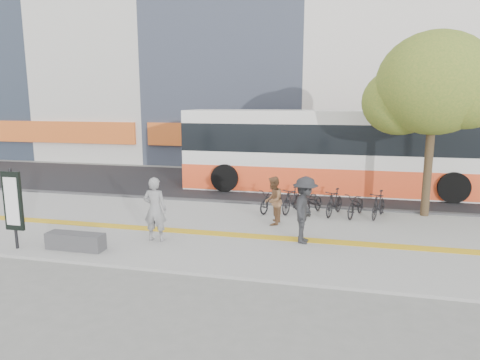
% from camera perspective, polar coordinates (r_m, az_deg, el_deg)
% --- Properties ---
extents(ground, '(120.00, 120.00, 0.00)m').
position_cam_1_polar(ground, '(12.43, -7.61, -8.55)').
color(ground, slate).
rests_on(ground, ground).
extents(sidewalk, '(40.00, 7.00, 0.08)m').
position_cam_1_polar(sidewalk, '(13.76, -5.39, -6.44)').
color(sidewalk, gray).
rests_on(sidewalk, ground).
extents(tactile_strip, '(40.00, 0.45, 0.01)m').
position_cam_1_polar(tactile_strip, '(13.29, -6.08, -6.86)').
color(tactile_strip, gold).
rests_on(tactile_strip, sidewalk).
extents(street, '(40.00, 8.00, 0.06)m').
position_cam_1_polar(street, '(20.79, 1.21, -0.62)').
color(street, black).
rests_on(street, ground).
extents(curb, '(40.00, 0.25, 0.14)m').
position_cam_1_polar(curb, '(16.98, -1.62, -3.01)').
color(curb, '#323234').
rests_on(curb, ground).
extents(bench, '(1.60, 0.45, 0.45)m').
position_cam_1_polar(bench, '(12.49, -20.98, -7.60)').
color(bench, '#323234').
rests_on(bench, sidewalk).
extents(signboard, '(0.55, 0.10, 2.20)m').
position_cam_1_polar(signboard, '(12.96, -27.92, -2.63)').
color(signboard, black).
rests_on(signboard, sidewalk).
extents(street_tree, '(4.40, 3.80, 6.31)m').
position_cam_1_polar(street_tree, '(16.05, 24.25, 11.30)').
color(street_tree, '#322416').
rests_on(street_tree, sidewalk).
extents(bus, '(13.35, 3.16, 3.55)m').
position_cam_1_polar(bus, '(19.59, 12.39, 3.50)').
color(bus, silver).
rests_on(bus, street).
extents(bicycle_row, '(4.67, 1.68, 0.92)m').
position_cam_1_polar(bicycle_row, '(15.37, 10.91, -2.93)').
color(bicycle_row, black).
rests_on(bicycle_row, sidewalk).
extents(seated_woman, '(0.69, 0.47, 1.85)m').
position_cam_1_polar(seated_woman, '(12.43, -11.21, -3.83)').
color(seated_woman, black).
rests_on(seated_woman, sidewalk).
extents(pedestrian_tan, '(0.64, 0.80, 1.57)m').
position_cam_1_polar(pedestrian_tan, '(13.88, 4.41, -2.75)').
color(pedestrian_tan, '#8C603F').
rests_on(pedestrian_tan, sidewalk).
extents(pedestrian_dark, '(0.80, 1.27, 1.89)m').
position_cam_1_polar(pedestrian_dark, '(12.16, 8.60, -3.95)').
color(pedestrian_dark, black).
rests_on(pedestrian_dark, sidewalk).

